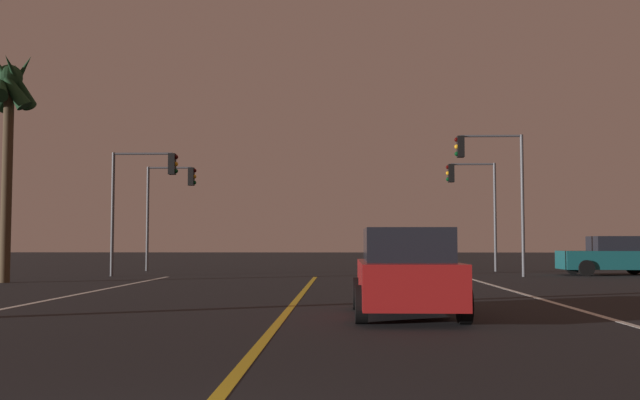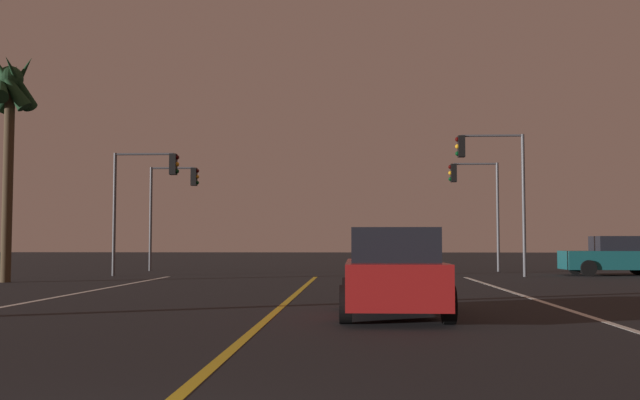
{
  "view_description": "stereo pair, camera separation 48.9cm",
  "coord_description": "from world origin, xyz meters",
  "px_view_note": "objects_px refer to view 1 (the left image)",
  "views": [
    {
      "loc": [
        1.16,
        -3.57,
        1.43
      ],
      "look_at": [
        0.21,
        25.68,
        3.15
      ],
      "focal_mm": 40.56,
      "sensor_mm": 36.0,
      "label": 1
    },
    {
      "loc": [
        1.65,
        -3.57,
        1.43
      ],
      "look_at": [
        0.21,
        25.68,
        3.15
      ],
      "focal_mm": 40.56,
      "sensor_mm": 36.0,
      "label": 2
    }
  ],
  "objects_px": {
    "palm_tree_left_mid": "(9,99)",
    "car_lead_same_lane": "(406,274)",
    "car_crossing_side": "(612,256)",
    "traffic_light_far_left": "(171,194)",
    "traffic_light_near_right": "(491,172)",
    "traffic_light_far_right": "(472,191)",
    "traffic_light_near_left": "(144,184)"
  },
  "relations": [
    {
      "from": "traffic_light_near_right",
      "to": "palm_tree_left_mid",
      "type": "xyz_separation_m",
      "value": [
        -18.27,
        -5.04,
        2.22
      ]
    },
    {
      "from": "traffic_light_near_left",
      "to": "car_lead_same_lane",
      "type": "bearing_deg",
      "value": -59.28
    },
    {
      "from": "traffic_light_far_right",
      "to": "traffic_light_far_left",
      "type": "distance_m",
      "value": 15.03
    },
    {
      "from": "car_lead_same_lane",
      "to": "palm_tree_left_mid",
      "type": "xyz_separation_m",
      "value": [
        -13.26,
        11.28,
        5.77
      ]
    },
    {
      "from": "traffic_light_near_right",
      "to": "palm_tree_left_mid",
      "type": "relative_size",
      "value": 0.71
    },
    {
      "from": "car_crossing_side",
      "to": "traffic_light_near_left",
      "type": "relative_size",
      "value": 0.82
    },
    {
      "from": "car_lead_same_lane",
      "to": "traffic_light_far_left",
      "type": "relative_size",
      "value": 0.82
    },
    {
      "from": "traffic_light_far_right",
      "to": "traffic_light_far_left",
      "type": "bearing_deg",
      "value": 0.0
    },
    {
      "from": "palm_tree_left_mid",
      "to": "traffic_light_far_left",
      "type": "bearing_deg",
      "value": 72.18
    },
    {
      "from": "car_lead_same_lane",
      "to": "car_crossing_side",
      "type": "bearing_deg",
      "value": -30.37
    },
    {
      "from": "car_crossing_side",
      "to": "palm_tree_left_mid",
      "type": "xyz_separation_m",
      "value": [
        -23.79,
        -6.69,
        5.77
      ]
    },
    {
      "from": "palm_tree_left_mid",
      "to": "car_lead_same_lane",
      "type": "bearing_deg",
      "value": -40.38
    },
    {
      "from": "traffic_light_near_left",
      "to": "traffic_light_far_left",
      "type": "height_order",
      "value": "traffic_light_near_left"
    },
    {
      "from": "palm_tree_left_mid",
      "to": "traffic_light_near_right",
      "type": "bearing_deg",
      "value": 15.43
    },
    {
      "from": "traffic_light_near_left",
      "to": "traffic_light_near_right",
      "type": "bearing_deg",
      "value": 0.0
    },
    {
      "from": "car_lead_same_lane",
      "to": "traffic_light_near_left",
      "type": "height_order",
      "value": "traffic_light_near_left"
    },
    {
      "from": "traffic_light_far_right",
      "to": "traffic_light_far_left",
      "type": "xyz_separation_m",
      "value": [
        -15.03,
        0.0,
        -0.09
      ]
    },
    {
      "from": "car_crossing_side",
      "to": "traffic_light_far_right",
      "type": "height_order",
      "value": "traffic_light_far_right"
    },
    {
      "from": "car_crossing_side",
      "to": "traffic_light_near_right",
      "type": "height_order",
      "value": "traffic_light_near_right"
    },
    {
      "from": "car_crossing_side",
      "to": "palm_tree_left_mid",
      "type": "relative_size",
      "value": 0.52
    },
    {
      "from": "traffic_light_near_left",
      "to": "palm_tree_left_mid",
      "type": "bearing_deg",
      "value": -125.24
    },
    {
      "from": "car_crossing_side",
      "to": "traffic_light_near_right",
      "type": "bearing_deg",
      "value": 16.63
    },
    {
      "from": "traffic_light_far_right",
      "to": "car_lead_same_lane",
      "type": "bearing_deg",
      "value": 76.7
    },
    {
      "from": "traffic_light_near_right",
      "to": "traffic_light_near_left",
      "type": "xyz_separation_m",
      "value": [
        -14.7,
        -0.0,
        -0.47
      ]
    },
    {
      "from": "car_lead_same_lane",
      "to": "palm_tree_left_mid",
      "type": "height_order",
      "value": "palm_tree_left_mid"
    },
    {
      "from": "car_crossing_side",
      "to": "traffic_light_far_left",
      "type": "relative_size",
      "value": 0.82
    },
    {
      "from": "traffic_light_far_right",
      "to": "palm_tree_left_mid",
      "type": "height_order",
      "value": "palm_tree_left_mid"
    },
    {
      "from": "car_crossing_side",
      "to": "traffic_light_far_left",
      "type": "xyz_separation_m",
      "value": [
        -20.4,
        3.85,
        3.04
      ]
    },
    {
      "from": "car_lead_same_lane",
      "to": "palm_tree_left_mid",
      "type": "relative_size",
      "value": 0.52
    },
    {
      "from": "traffic_light_near_right",
      "to": "car_crossing_side",
      "type": "bearing_deg",
      "value": -163.37
    },
    {
      "from": "traffic_light_near_right",
      "to": "traffic_light_far_right",
      "type": "distance_m",
      "value": 5.52
    },
    {
      "from": "car_lead_same_lane",
      "to": "palm_tree_left_mid",
      "type": "bearing_deg",
      "value": 49.62
    }
  ]
}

